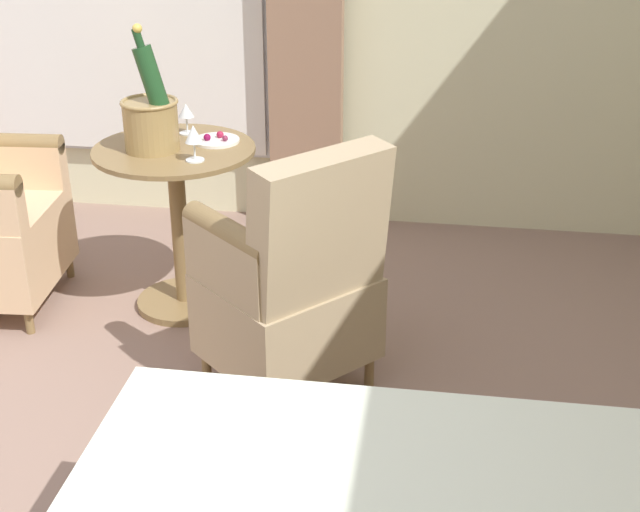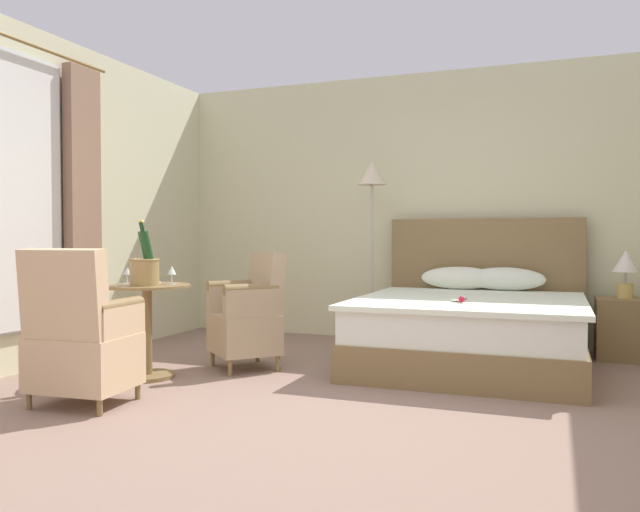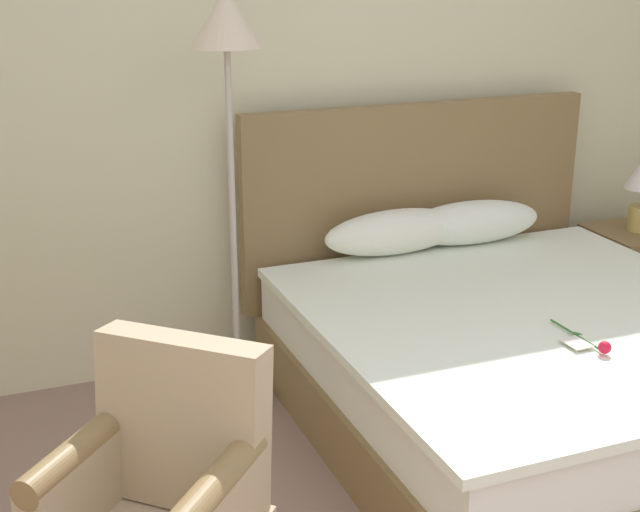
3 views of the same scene
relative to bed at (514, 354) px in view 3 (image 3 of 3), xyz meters
The scene contains 4 objects.
wall_headboard_side 1.68m from the bed, 119.10° to the left, with size 5.50×0.12×2.79m.
bed is the anchor object (origin of this frame).
nightstand 1.43m from the bed, 29.62° to the left, with size 0.50×0.44×0.54m.
floor_lamp_brass 1.70m from the bed, 149.49° to the left, with size 0.29×0.29×1.84m.
Camera 3 is at (-1.43, -0.96, 1.99)m, focal length 50.00 mm.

